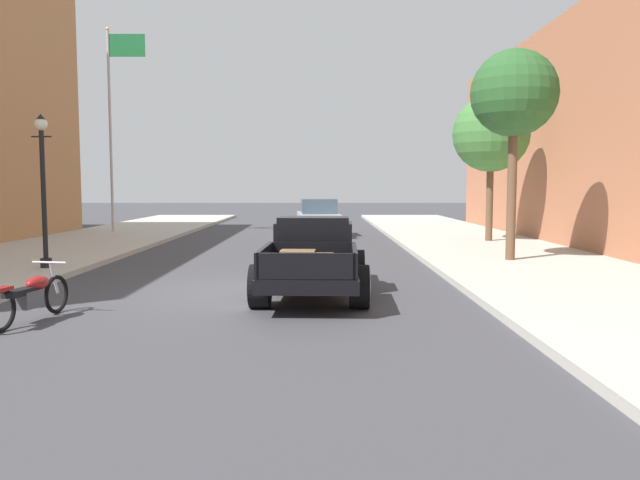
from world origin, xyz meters
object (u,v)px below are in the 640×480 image
Objects in this scene: street_lamp_near at (41,179)px; car_background_silver at (317,219)px; hotrod_truck_black at (312,257)px; motorcycle_parked at (29,295)px; flagpole at (113,107)px; street_tree_nearest at (513,95)px; street_tree_second at (490,134)px.

car_background_silver is at bearing 60.55° from street_lamp_near.
hotrod_truck_black is 5.35m from motorcycle_parked.
motorcycle_parked is 0.55× the size of street_lamp_near.
street_tree_nearest is (14.62, -11.25, -1.06)m from flagpole.
flagpole is 18.48m from street_tree_nearest.
flagpole is (-2.33, 12.97, 3.39)m from street_lamp_near.
flagpole is 1.68× the size of street_tree_second.
street_lamp_near is 0.71× the size of street_tree_second.
street_tree_nearest is at bearing -99.68° from street_tree_second.
street_tree_second reaches higher than car_background_silver.
street_tree_second is (13.35, 7.91, 1.76)m from street_lamp_near.
hotrod_truck_black is 2.37× the size of motorcycle_parked.
street_tree_nearest is (5.43, -10.43, 3.95)m from car_background_silver.
hotrod_truck_black is at bearing -23.69° from street_lamp_near.
car_background_silver is 0.81× the size of street_tree_second.
flagpole is at bearing 142.43° from street_tree_nearest.
car_background_silver is at bearing 117.50° from street_tree_nearest.
hotrod_truck_black is 13.15m from street_tree_second.
flagpole is at bearing 162.10° from street_tree_second.
street_tree_nearest reaches higher than car_background_silver.
hotrod_truck_black is 19.07m from flagpole.
car_background_silver is at bearing 89.83° from hotrod_truck_black.
street_lamp_near is (-2.24, 5.74, 1.94)m from motorcycle_parked.
hotrod_truck_black is 0.54× the size of flagpole.
street_lamp_near reaches higher than car_background_silver.
flagpole is at bearing 100.18° from street_lamp_near.
hotrod_truck_black is 15.14m from car_background_silver.
motorcycle_parked is at bearing -148.97° from hotrod_truck_black.
street_lamp_near is (-6.86, -12.15, 1.62)m from car_background_silver.
car_background_silver is 12.40m from street_tree_nearest.
flagpole reaches higher than motorcycle_parked.
street_tree_second reaches higher than motorcycle_parked.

